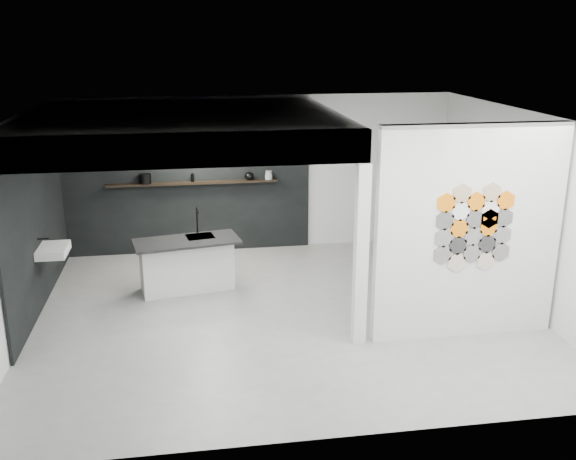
# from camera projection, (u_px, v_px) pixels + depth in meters

# --- Properties ---
(floor) EXTENTS (7.00, 6.00, 0.01)m
(floor) POSITION_uv_depth(u_px,v_px,m) (284.00, 313.00, 9.18)
(floor) COLOR gray
(partition_panel) EXTENTS (2.45, 0.15, 2.80)m
(partition_panel) POSITION_uv_depth(u_px,v_px,m) (469.00, 233.00, 8.15)
(partition_panel) COLOR silver
(partition_panel) RESTS_ON floor
(bay_clad_back) EXTENTS (4.40, 0.04, 2.35)m
(bay_clad_back) POSITION_uv_depth(u_px,v_px,m) (188.00, 189.00, 11.44)
(bay_clad_back) COLOR black
(bay_clad_back) RESTS_ON floor
(bay_clad_left) EXTENTS (0.04, 4.00, 2.35)m
(bay_clad_left) POSITION_uv_depth(u_px,v_px,m) (37.00, 226.00, 9.26)
(bay_clad_left) COLOR black
(bay_clad_left) RESTS_ON floor
(bulkhead) EXTENTS (4.40, 4.00, 0.40)m
(bulkhead) POSITION_uv_depth(u_px,v_px,m) (184.00, 127.00, 9.18)
(bulkhead) COLOR silver
(bulkhead) RESTS_ON corner_column
(corner_column) EXTENTS (0.16, 0.16, 2.35)m
(corner_column) POSITION_uv_depth(u_px,v_px,m) (361.00, 256.00, 8.01)
(corner_column) COLOR silver
(corner_column) RESTS_ON floor
(fascia_beam) EXTENTS (4.40, 0.16, 0.40)m
(fascia_beam) POSITION_uv_depth(u_px,v_px,m) (184.00, 150.00, 7.37)
(fascia_beam) COLOR silver
(fascia_beam) RESTS_ON corner_column
(wall_basin) EXTENTS (0.40, 0.60, 0.12)m
(wall_basin) POSITION_uv_depth(u_px,v_px,m) (53.00, 250.00, 9.21)
(wall_basin) COLOR silver
(wall_basin) RESTS_ON bay_clad_left
(display_shelf) EXTENTS (3.00, 0.15, 0.04)m
(display_shelf) POSITION_uv_depth(u_px,v_px,m) (193.00, 183.00, 11.32)
(display_shelf) COLOR black
(display_shelf) RESTS_ON bay_clad_back
(kitchen_island) EXTENTS (1.68, 0.97, 1.27)m
(kitchen_island) POSITION_uv_depth(u_px,v_px,m) (187.00, 264.00, 9.90)
(kitchen_island) COLOR silver
(kitchen_island) RESTS_ON floor
(stockpot) EXTENTS (0.26, 0.26, 0.17)m
(stockpot) POSITION_uv_depth(u_px,v_px,m) (145.00, 179.00, 11.17)
(stockpot) COLOR black
(stockpot) RESTS_ON display_shelf
(kettle) EXTENTS (0.21, 0.21, 0.14)m
(kettle) POSITION_uv_depth(u_px,v_px,m) (249.00, 176.00, 11.44)
(kettle) COLOR black
(kettle) RESTS_ON display_shelf
(glass_bowl) EXTENTS (0.17, 0.17, 0.09)m
(glass_bowl) POSITION_uv_depth(u_px,v_px,m) (269.00, 177.00, 11.50)
(glass_bowl) COLOR gray
(glass_bowl) RESTS_ON display_shelf
(glass_vase) EXTENTS (0.13, 0.13, 0.15)m
(glass_vase) POSITION_uv_depth(u_px,v_px,m) (269.00, 175.00, 11.49)
(glass_vase) COLOR gray
(glass_vase) RESTS_ON display_shelf
(bottle_dark) EXTENTS (0.06, 0.06, 0.15)m
(bottle_dark) POSITION_uv_depth(u_px,v_px,m) (193.00, 178.00, 11.29)
(bottle_dark) COLOR black
(bottle_dark) RESTS_ON display_shelf
(utensil_cup) EXTENTS (0.09, 0.09, 0.09)m
(utensil_cup) POSITION_uv_depth(u_px,v_px,m) (142.00, 181.00, 11.17)
(utensil_cup) COLOR black
(utensil_cup) RESTS_ON display_shelf
(hex_tile_cluster) EXTENTS (1.04, 0.02, 1.16)m
(hex_tile_cluster) POSITION_uv_depth(u_px,v_px,m) (475.00, 227.00, 8.05)
(hex_tile_cluster) COLOR #66635E
(hex_tile_cluster) RESTS_ON partition_panel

